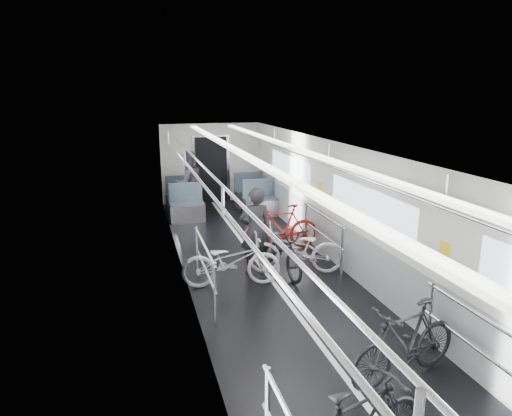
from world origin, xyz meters
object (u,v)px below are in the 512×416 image
(bike_right_mid, at_px, (296,250))
(bike_aisle, at_px, (281,248))
(bike_right_near, at_px, (405,342))
(bike_left_far, at_px, (231,261))
(person_standing, at_px, (255,231))
(bike_right_far, at_px, (281,227))
(person_seated, at_px, (189,184))

(bike_right_mid, bearing_deg, bike_aisle, -110.78)
(bike_right_mid, distance_m, bike_aisle, 0.28)
(bike_right_near, bearing_deg, bike_left_far, -169.26)
(bike_right_mid, xyz_separation_m, person_standing, (-0.72, 0.26, 0.35))
(bike_aisle, bearing_deg, bike_right_mid, -41.20)
(bike_left_far, bearing_deg, bike_right_far, -35.73)
(bike_right_near, distance_m, bike_right_far, 4.77)
(bike_right_mid, height_order, person_standing, person_standing)
(bike_aisle, height_order, person_standing, person_standing)
(bike_right_far, height_order, bike_aisle, bike_right_far)
(bike_right_near, xyz_separation_m, person_seated, (-1.53, 8.05, 0.41))
(bike_right_near, bearing_deg, person_seated, 177.63)
(bike_right_far, xyz_separation_m, bike_aisle, (-0.39, -1.20, -0.03))
(bike_aisle, distance_m, person_standing, 0.61)
(bike_right_far, distance_m, person_standing, 1.45)
(bike_right_mid, xyz_separation_m, bike_right_far, (0.17, 1.36, 0.02))
(bike_right_mid, height_order, bike_aisle, bike_right_mid)
(bike_right_far, bearing_deg, person_seated, -151.93)
(bike_left_far, height_order, person_seated, person_seated)
(bike_right_mid, distance_m, bike_right_far, 1.37)
(bike_right_near, bearing_deg, person_standing, 179.73)
(bike_left_far, distance_m, bike_right_far, 2.15)
(person_standing, bearing_deg, bike_right_mid, 157.30)
(bike_right_near, xyz_separation_m, bike_right_mid, (-0.12, 3.41, -0.02))
(person_seated, bearing_deg, bike_right_mid, 88.82)
(bike_left_far, xyz_separation_m, person_seated, (-0.12, 4.87, 0.44))
(bike_right_far, distance_m, bike_aisle, 1.26)
(person_standing, relative_size, person_seated, 0.92)
(bike_right_far, bearing_deg, bike_right_near, 1.95)
(bike_aisle, xyz_separation_m, person_seated, (-1.18, 4.48, 0.43))
(bike_right_near, relative_size, person_seated, 0.91)
(bike_right_mid, relative_size, person_seated, 1.00)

